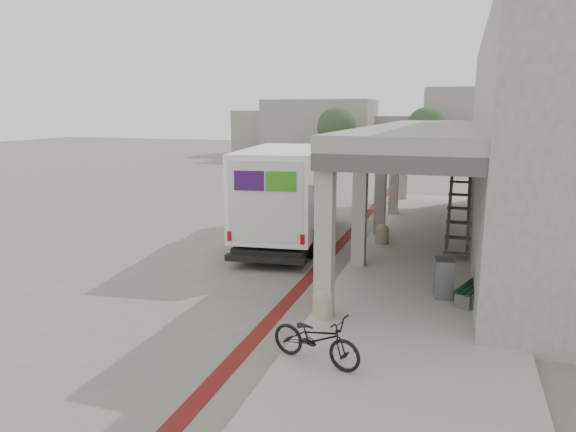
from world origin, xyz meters
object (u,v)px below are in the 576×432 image
(fedex_truck, at_px, (289,191))
(utility_cabinet, at_px, (444,278))
(bicycle_black, at_px, (316,338))
(bench, at_px, (473,288))

(fedex_truck, bearing_deg, utility_cabinet, -47.53)
(bicycle_black, bearing_deg, fedex_truck, 36.37)
(fedex_truck, xyz_separation_m, bench, (6.06, -4.52, -1.35))
(bench, bearing_deg, fedex_truck, 163.15)
(utility_cabinet, bearing_deg, bicycle_black, -123.99)
(fedex_truck, xyz_separation_m, bicycle_black, (3.36, -8.66, -1.18))
(bench, relative_size, utility_cabinet, 1.83)
(bicycle_black, bearing_deg, utility_cabinet, -10.87)
(utility_cabinet, distance_m, bicycle_black, 4.60)
(utility_cabinet, height_order, bicycle_black, utility_cabinet)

